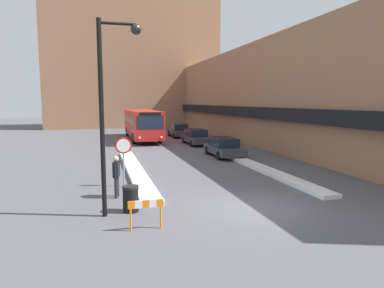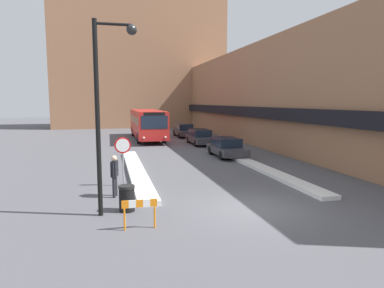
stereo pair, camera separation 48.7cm
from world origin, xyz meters
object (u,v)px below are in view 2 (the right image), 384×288
object	(u,v)px
street_lamp	(105,97)
stop_sign	(123,151)
construction_barricade	(140,208)
parked_car_middle	(200,137)
trash_bin	(127,198)
city_bus	(147,123)
parked_car_back	(184,130)
parked_car_front	(227,147)
pedestrian	(114,172)

from	to	relation	value
street_lamp	stop_sign	bearing A→B (deg)	80.48
street_lamp	construction_barricade	bearing A→B (deg)	-59.95
parked_car_middle	trash_bin	distance (m)	19.74
city_bus	street_lamp	distance (m)	24.40
parked_car_middle	parked_car_back	xyz separation A→B (m)	(0.00, 7.08, 0.04)
trash_bin	parked_car_back	bearing A→B (deg)	73.15
parked_car_middle	parked_car_front	bearing A→B (deg)	-90.00
street_lamp	construction_barricade	size ratio (longest dim) A/B	6.05
trash_bin	city_bus	bearing A→B (deg)	81.95
city_bus	trash_bin	xyz separation A→B (m)	(-3.35, -23.69, -1.19)
construction_barricade	stop_sign	bearing A→B (deg)	92.54
city_bus	parked_car_middle	bearing A→B (deg)	-51.93
city_bus	parked_car_front	size ratio (longest dim) A/B	2.84
parked_car_middle	construction_barricade	distance (m)	21.39
parked_car_middle	trash_bin	size ratio (longest dim) A/B	4.97
city_bus	pedestrian	distance (m)	21.96
city_bus	construction_barricade	distance (m)	25.78
stop_sign	trash_bin	xyz separation A→B (m)	(-0.04, -3.83, -1.20)
parked_car_back	trash_bin	distance (m)	26.40
street_lamp	pedestrian	world-z (taller)	street_lamp
stop_sign	trash_bin	world-z (taller)	stop_sign
pedestrian	construction_barricade	distance (m)	4.02
parked_car_front	pedestrian	size ratio (longest dim) A/B	2.43
parked_car_back	pedestrian	size ratio (longest dim) A/B	2.74
construction_barricade	parked_car_front	bearing A→B (deg)	60.03
parked_car_back	stop_sign	xyz separation A→B (m)	(-7.61, -21.43, 0.94)
parked_car_front	parked_car_middle	world-z (taller)	parked_car_middle
street_lamp	parked_car_front	bearing A→B (deg)	53.30
parked_car_back	street_lamp	bearing A→B (deg)	-108.01
parked_car_front	street_lamp	xyz separation A→B (m)	(-8.30, -11.14, 3.41)
parked_car_middle	pedestrian	bearing A→B (deg)	-116.49
parked_car_middle	trash_bin	xyz separation A→B (m)	(-7.65, -18.19, -0.22)
stop_sign	trash_bin	distance (m)	4.02
stop_sign	street_lamp	xyz separation A→B (m)	(-0.69, -4.10, 2.42)
pedestrian	parked_car_back	bearing A→B (deg)	-3.79
city_bus	construction_barricade	size ratio (longest dim) A/B	10.95
construction_barricade	trash_bin	bearing A→B (deg)	98.89
stop_sign	pedestrian	xyz separation A→B (m)	(-0.43, -1.78, -0.63)
street_lamp	trash_bin	xyz separation A→B (m)	(0.65, 0.26, -3.62)
city_bus	parked_car_back	world-z (taller)	city_bus
parked_car_front	parked_car_back	size ratio (longest dim) A/B	0.89
stop_sign	pedestrian	distance (m)	1.94
pedestrian	trash_bin	distance (m)	2.17
trash_bin	construction_barricade	size ratio (longest dim) A/B	0.86
parked_car_front	street_lamp	distance (m)	14.30
trash_bin	parked_car_front	bearing A→B (deg)	54.85
parked_car_back	trash_bin	xyz separation A→B (m)	(-7.65, -25.27, -0.26)
parked_car_front	trash_bin	bearing A→B (deg)	-125.15
street_lamp	construction_barricade	distance (m)	3.92
parked_car_front	construction_barricade	world-z (taller)	parked_car_front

